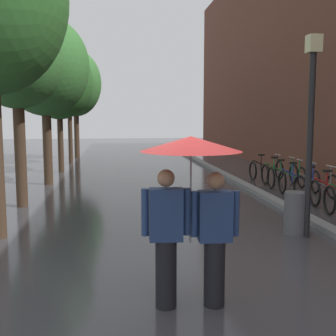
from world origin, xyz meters
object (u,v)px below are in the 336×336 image
at_px(parked_bicycle_4, 299,181).
at_px(parked_bicycle_7, 266,170).
at_px(parked_bicycle_2, 334,192).
at_px(street_lamp_post, 311,120).
at_px(street_tree_1, 16,60).
at_px(street_tree_3, 59,82).
at_px(parked_bicycle_3, 316,186).
at_px(couple_under_umbrella, 191,191).
at_px(street_tree_4, 69,82).
at_px(parked_bicycle_5, 286,177).
at_px(street_tree_5, 75,84).
at_px(parked_bicycle_6, 279,173).
at_px(street_tree_2, 45,67).
at_px(litter_bin, 295,213).

xyz_separation_m(parked_bicycle_4, parked_bicycle_7, (-0.02, 2.74, 0.00)).
relative_size(parked_bicycle_2, street_lamp_post, 0.29).
bearing_deg(parked_bicycle_2, street_tree_1, 173.03).
bearing_deg(street_tree_3, street_tree_1, -91.44).
relative_size(parked_bicycle_3, couple_under_umbrella, 0.54).
bearing_deg(street_lamp_post, street_tree_1, 149.55).
height_order(street_tree_1, street_tree_4, street_tree_4).
distance_m(parked_bicycle_2, couple_under_umbrella, 7.17).
relative_size(street_tree_1, street_lamp_post, 1.31).
height_order(street_tree_4, parked_bicycle_5, street_tree_4).
xyz_separation_m(street_tree_5, parked_bicycle_3, (7.68, -12.96, -3.74)).
distance_m(parked_bicycle_4, couple_under_umbrella, 8.58).
distance_m(parked_bicycle_3, street_lamp_post, 4.42).
distance_m(parked_bicycle_3, parked_bicycle_6, 2.69).
height_order(parked_bicycle_4, parked_bicycle_7, same).
xyz_separation_m(street_tree_5, parked_bicycle_7, (7.58, -9.26, -3.74)).
distance_m(parked_bicycle_2, parked_bicycle_5, 2.76).
relative_size(street_tree_1, street_tree_4, 0.91).
bearing_deg(street_tree_4, parked_bicycle_5, -47.64).
distance_m(street_tree_2, litter_bin, 9.74).
relative_size(street_tree_5, parked_bicycle_5, 5.37).
distance_m(parked_bicycle_5, parked_bicycle_6, 0.85).
bearing_deg(parked_bicycle_7, street_tree_3, 157.43).
bearing_deg(street_tree_3, parked_bicycle_2, -44.88).
bearing_deg(street_tree_5, street_tree_2, -91.17).
bearing_deg(parked_bicycle_2, parked_bicycle_5, 92.79).
bearing_deg(parked_bicycle_7, street_tree_4, 139.53).
distance_m(street_tree_2, parked_bicycle_6, 8.70).
distance_m(street_tree_3, couple_under_umbrella, 13.65).
xyz_separation_m(parked_bicycle_5, street_lamp_post, (-1.83, -5.33, 1.88)).
height_order(parked_bicycle_3, parked_bicycle_4, same).
height_order(parked_bicycle_6, parked_bicycle_7, same).
relative_size(street_tree_3, parked_bicycle_6, 4.87).
height_order(parked_bicycle_3, parked_bicycle_5, same).
height_order(street_tree_3, street_tree_5, street_tree_5).
distance_m(street_tree_4, parked_bicycle_5, 11.92).
bearing_deg(litter_bin, parked_bicycle_6, 70.84).
bearing_deg(street_tree_2, parked_bicycle_7, 0.14).
xyz_separation_m(street_tree_4, parked_bicycle_7, (7.65, -6.53, -3.62)).
bearing_deg(street_tree_1, parked_bicycle_7, 24.68).
distance_m(parked_bicycle_4, parked_bicycle_7, 2.74).
bearing_deg(parked_bicycle_5, parked_bicycle_2, -87.21).
xyz_separation_m(street_tree_5, couple_under_umbrella, (2.96, -19.15, -2.67)).
bearing_deg(parked_bicycle_3, parked_bicycle_5, 93.41).
distance_m(street_tree_1, street_tree_3, 6.84).
xyz_separation_m(parked_bicycle_3, street_lamp_post, (-1.94, -3.49, 1.88)).
xyz_separation_m(street_tree_4, street_tree_5, (0.08, 2.73, 0.11)).
relative_size(parked_bicycle_2, parked_bicycle_4, 0.99).
bearing_deg(parked_bicycle_5, street_tree_3, 146.71).
xyz_separation_m(parked_bicycle_6, street_lamp_post, (-1.93, -6.18, 1.88)).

